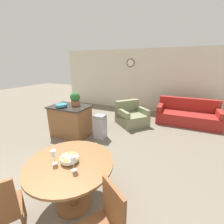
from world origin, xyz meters
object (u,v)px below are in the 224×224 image
Objects in this scene: trash_bin at (100,127)px; fruit_bowl at (69,158)px; wine_glass_left at (54,154)px; kitchen_island at (71,121)px; dining_table at (71,172)px; teal_bowl at (61,105)px; dining_chair_near_left at (0,210)px; potted_plant at (75,99)px; couch at (187,115)px; armchair at (131,116)px; wine_glass_right at (73,160)px.

fruit_bowl is at bearing -72.31° from trash_bin.
wine_glass_left is 2.50m from kitchen_island.
fruit_bowl is at bearing 33.87° from wine_glass_left.
dining_table is 4.96× the size of fruit_bowl.
teal_bowl reaches higher than trash_bin.
dining_chair_near_left is 2.42× the size of potted_plant.
teal_bowl reaches higher than couch.
kitchen_island is at bearing -167.74° from trash_bin.
couch is 1.56× the size of armchair.
dining_table is at bearing -99.86° from fruit_bowl.
wine_glass_right is at bearing -69.43° from trash_bin.
wine_glass_right is (0.16, -0.11, 0.33)m from dining_table.
wine_glass_left is 2.40m from teal_bowl.
dining_chair_near_left is 5.54m from couch.
dining_table is at bearing 5.31° from dining_chair_near_left.
potted_plant is at bearing 53.92° from teal_bowl.
kitchen_island is (-1.56, 1.92, -0.37)m from fruit_bowl.
dining_table is 1.30× the size of dining_chair_near_left.
fruit_bowl is 1.18× the size of wine_glass_left.
dining_chair_near_left reaches higher than couch.
potted_plant is (-1.04, 2.81, 0.60)m from dining_chair_near_left.
couch reaches higher than dining_table.
teal_bowl is at bearing -141.44° from couch.
dining_table is at bearing -45.86° from teal_bowl.
trash_bin is 0.53× the size of armchair.
fruit_bowl is at bearing -45.85° from teal_bowl.
teal_bowl is (-1.85, 1.86, 0.04)m from wine_glass_right.
armchair is at bearing -153.85° from couch.
armchair is at bearing 92.72° from fruit_bowl.
fruit_bowl is 0.79× the size of teal_bowl.
teal_bowl is 0.81× the size of potted_plant.
wine_glass_left is at bearing -59.45° from potted_plant.
trash_bin is at bearing 107.68° from dining_table.
dining_table is 3.90× the size of teal_bowl.
dining_table is at bearing -110.52° from couch.
wine_glass_left reaches higher than kitchen_island.
kitchen_island is 3.59× the size of teal_bowl.
teal_bowl is at bearing -160.00° from trash_bin.
teal_bowl is 0.45× the size of trash_bin.
kitchen_island is 0.68m from potted_plant.
wine_glass_left is at bearing -55.51° from kitchen_island.
fruit_bowl is at bearing 144.58° from wine_glass_right.
armchair is (-1.82, -0.89, -0.02)m from couch.
trash_bin is at bearing 39.36° from dining_chair_near_left.
potted_plant is at bearing -179.88° from armchair.
potted_plant is (-1.29, 2.18, 0.19)m from wine_glass_left.
armchair is (-0.17, 3.51, -0.32)m from dining_table.
fruit_bowl reaches higher than dining_table.
potted_plant reaches higher than armchair.
armchair is at bearing 48.77° from kitchen_island.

